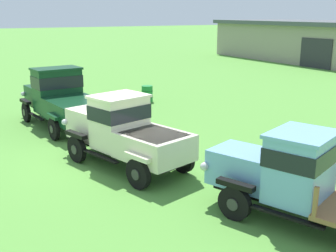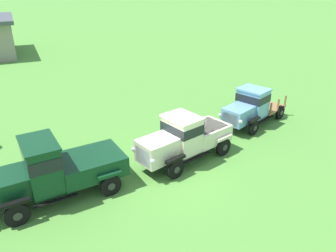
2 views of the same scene
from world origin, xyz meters
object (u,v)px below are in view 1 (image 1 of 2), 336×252
Objects in this scene: vintage_truck_foreground_near at (61,98)px; oil_drum_beside_row at (147,94)px; vintage_truck_midrow_center at (290,174)px; vintage_truck_second_in_line at (123,131)px; farm_shed at (321,41)px.

vintage_truck_foreground_near reaches higher than oil_drum_beside_row.
vintage_truck_midrow_center reaches higher than oil_drum_beside_row.
vintage_truck_foreground_near is 5.73m from oil_drum_beside_row.
vintage_truck_second_in_line is at bearing -30.88° from oil_drum_beside_row.
vintage_truck_foreground_near is 5.49m from vintage_truck_second_in_line.
vintage_truck_foreground_near is at bearing -168.30° from vintage_truck_midrow_center.
vintage_truck_midrow_center is (4.87, 1.82, -0.03)m from vintage_truck_second_in_line.
vintage_truck_second_in_line is 5.19m from vintage_truck_midrow_center.
vintage_truck_second_in_line reaches higher than vintage_truck_midrow_center.
vintage_truck_foreground_near is at bearing -67.98° from farm_shed.
vintage_truck_foreground_near is at bearing -63.81° from oil_drum_beside_row.
farm_shed reaches higher than vintage_truck_foreground_near.
vintage_truck_foreground_near reaches higher than vintage_truck_midrow_center.
vintage_truck_second_in_line is at bearing -159.52° from vintage_truck_midrow_center.
vintage_truck_second_in_line is at bearing -58.58° from farm_shed.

